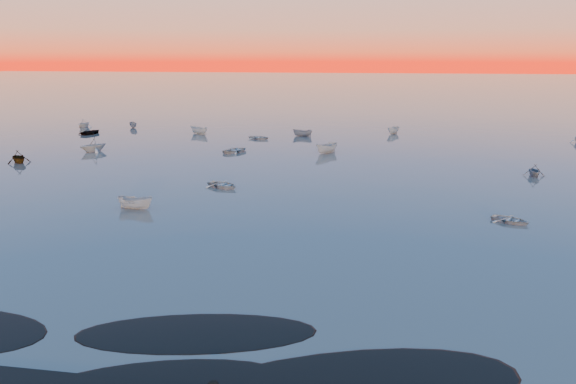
# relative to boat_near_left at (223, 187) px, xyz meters

# --- Properties ---
(ground) EXTENTS (600.00, 600.00, 0.00)m
(ground) POSITION_rel_boat_near_left_xyz_m (11.90, 66.24, 0.00)
(ground) COLOR #605950
(ground) RESTS_ON ground
(mud_lobes) EXTENTS (140.00, 6.00, 0.07)m
(mud_lobes) POSITION_rel_boat_near_left_xyz_m (11.90, -34.76, 0.01)
(mud_lobes) COLOR black
(mud_lobes) RESTS_ON ground
(moored_fleet) EXTENTS (124.00, 58.00, 1.20)m
(moored_fleet) POSITION_rel_boat_near_left_xyz_m (11.90, 19.24, 0.00)
(moored_fleet) COLOR silver
(moored_fleet) RESTS_ON ground
(boat_near_left) EXTENTS (3.19, 4.13, 0.96)m
(boat_near_left) POSITION_rel_boat_near_left_xyz_m (0.00, 0.00, 0.00)
(boat_near_left) COLOR silver
(boat_near_left) RESTS_ON ground
(boat_near_center) EXTENTS (1.80, 3.70, 1.25)m
(boat_near_center) POSITION_rel_boat_near_left_xyz_m (-5.75, -9.76, 0.00)
(boat_near_center) COLOR silver
(boat_near_center) RESTS_ON ground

